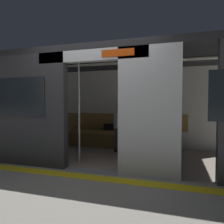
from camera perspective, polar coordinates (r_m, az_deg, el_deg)
ground_plane at (r=3.96m, az=-5.57°, el=-15.72°), size 60.00×60.00×0.00m
platform_edge_strip at (r=3.70m, az=-7.43°, el=-17.03°), size 8.00×0.24×0.01m
train_car at (r=4.83m, az=-1.43°, el=5.61°), size 6.40×2.53×2.29m
bench_seat at (r=5.74m, az=2.17°, el=-6.22°), size 2.98×0.44×0.48m
person_seated at (r=5.62m, az=3.09°, el=-3.04°), size 0.55×0.69×1.20m
handbag at (r=5.88m, az=-0.93°, el=-4.07°), size 0.26×0.15×0.17m
book at (r=5.69m, az=7.67°, el=-5.04°), size 0.22×0.26×0.03m
grab_pole_door at (r=4.35m, az=-8.95°, el=0.33°), size 0.04×0.04×2.15m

